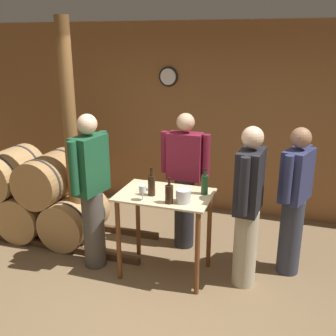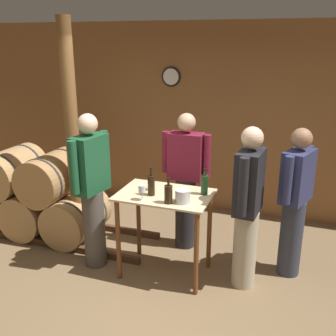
{
  "view_description": "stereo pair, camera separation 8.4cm",
  "coord_description": "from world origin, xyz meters",
  "px_view_note": "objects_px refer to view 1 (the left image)",
  "views": [
    {
      "loc": [
        1.12,
        -2.94,
        2.45
      ],
      "look_at": [
        -0.1,
        0.73,
        1.18
      ],
      "focal_mm": 42.0,
      "sensor_mm": 36.0,
      "label": 1
    },
    {
      "loc": [
        1.2,
        -2.91,
        2.45
      ],
      "look_at": [
        -0.1,
        0.73,
        1.18
      ],
      "focal_mm": 42.0,
      "sensor_mm": 36.0,
      "label": 2
    }
  ],
  "objects_px": {
    "wine_bottle_far_left": "(152,185)",
    "wine_bottle_center": "(205,184)",
    "person_host": "(248,205)",
    "person_visitor_near_door": "(294,199)",
    "person_visitor_with_scarf": "(91,189)",
    "wine_glass_near_left": "(151,180)",
    "wine_glass_near_center": "(143,189)",
    "wine_bottle_left": "(169,194)",
    "ice_bucket": "(183,196)",
    "person_visitor_bearded": "(185,179)",
    "wooden_post": "(71,139)"
  },
  "relations": [
    {
      "from": "wooden_post",
      "to": "person_visitor_near_door",
      "type": "distance_m",
      "value": 2.58
    },
    {
      "from": "wine_bottle_left",
      "to": "person_host",
      "type": "xyz_separation_m",
      "value": [
        0.73,
        0.28,
        -0.14
      ]
    },
    {
      "from": "wooden_post",
      "to": "wine_bottle_center",
      "type": "relative_size",
      "value": 9.74
    },
    {
      "from": "ice_bucket",
      "to": "wine_bottle_center",
      "type": "bearing_deg",
      "value": 62.82
    },
    {
      "from": "wine_glass_near_center",
      "to": "ice_bucket",
      "type": "distance_m",
      "value": 0.41
    },
    {
      "from": "wine_bottle_far_left",
      "to": "person_visitor_bearded",
      "type": "relative_size",
      "value": 0.18
    },
    {
      "from": "wine_bottle_left",
      "to": "wine_glass_near_center",
      "type": "xyz_separation_m",
      "value": [
        -0.27,
        -0.02,
        0.02
      ]
    },
    {
      "from": "wine_glass_near_left",
      "to": "person_host",
      "type": "bearing_deg",
      "value": 0.73
    },
    {
      "from": "wine_bottle_left",
      "to": "ice_bucket",
      "type": "bearing_deg",
      "value": 24.91
    },
    {
      "from": "wine_bottle_left",
      "to": "ice_bucket",
      "type": "distance_m",
      "value": 0.14
    },
    {
      "from": "wine_glass_near_center",
      "to": "person_host",
      "type": "xyz_separation_m",
      "value": [
        1.0,
        0.3,
        -0.16
      ]
    },
    {
      "from": "wine_bottle_far_left",
      "to": "ice_bucket",
      "type": "xyz_separation_m",
      "value": [
        0.36,
        -0.08,
        -0.05
      ]
    },
    {
      "from": "wine_bottle_center",
      "to": "ice_bucket",
      "type": "xyz_separation_m",
      "value": [
        -0.14,
        -0.28,
        -0.04
      ]
    },
    {
      "from": "wine_bottle_center",
      "to": "ice_bucket",
      "type": "relative_size",
      "value": 1.9
    },
    {
      "from": "wine_bottle_far_left",
      "to": "person_host",
      "type": "relative_size",
      "value": 0.18
    },
    {
      "from": "wine_bottle_far_left",
      "to": "ice_bucket",
      "type": "bearing_deg",
      "value": -12.03
    },
    {
      "from": "wine_bottle_left",
      "to": "wooden_post",
      "type": "bearing_deg",
      "value": 159.98
    },
    {
      "from": "wine_bottle_left",
      "to": "person_visitor_with_scarf",
      "type": "relative_size",
      "value": 0.15
    },
    {
      "from": "person_visitor_bearded",
      "to": "ice_bucket",
      "type": "bearing_deg",
      "value": -74.94
    },
    {
      "from": "ice_bucket",
      "to": "person_host",
      "type": "relative_size",
      "value": 0.09
    },
    {
      "from": "wooden_post",
      "to": "wine_bottle_far_left",
      "type": "xyz_separation_m",
      "value": [
        1.13,
        -0.36,
        -0.31
      ]
    },
    {
      "from": "wine_glass_near_center",
      "to": "person_host",
      "type": "height_order",
      "value": "person_host"
    },
    {
      "from": "wine_bottle_center",
      "to": "person_visitor_near_door",
      "type": "relative_size",
      "value": 0.17
    },
    {
      "from": "person_visitor_with_scarf",
      "to": "wine_glass_near_left",
      "type": "bearing_deg",
      "value": 13.72
    },
    {
      "from": "wine_bottle_left",
      "to": "wine_glass_near_center",
      "type": "bearing_deg",
      "value": -176.65
    },
    {
      "from": "wine_glass_near_center",
      "to": "person_visitor_bearded",
      "type": "relative_size",
      "value": 0.09
    },
    {
      "from": "wine_bottle_left",
      "to": "person_visitor_bearded",
      "type": "distance_m",
      "value": 0.88
    },
    {
      "from": "wine_bottle_far_left",
      "to": "wine_glass_near_left",
      "type": "height_order",
      "value": "wine_bottle_far_left"
    },
    {
      "from": "person_host",
      "to": "wine_glass_near_center",
      "type": "bearing_deg",
      "value": -163.34
    },
    {
      "from": "wine_glass_near_left",
      "to": "person_host",
      "type": "height_order",
      "value": "person_host"
    },
    {
      "from": "person_visitor_near_door",
      "to": "person_visitor_with_scarf",
      "type": "bearing_deg",
      "value": -165.18
    },
    {
      "from": "wooden_post",
      "to": "wine_glass_near_left",
      "type": "bearing_deg",
      "value": -11.94
    },
    {
      "from": "person_host",
      "to": "wine_bottle_left",
      "type": "bearing_deg",
      "value": -158.75
    },
    {
      "from": "wooden_post",
      "to": "wine_glass_near_center",
      "type": "xyz_separation_m",
      "value": [
        1.1,
        -0.51,
        -0.3
      ]
    },
    {
      "from": "wine_bottle_far_left",
      "to": "person_visitor_near_door",
      "type": "height_order",
      "value": "person_visitor_near_door"
    },
    {
      "from": "wooden_post",
      "to": "person_host",
      "type": "xyz_separation_m",
      "value": [
        2.1,
        -0.22,
        -0.46
      ]
    },
    {
      "from": "wine_bottle_center",
      "to": "ice_bucket",
      "type": "height_order",
      "value": "wine_bottle_center"
    },
    {
      "from": "wine_glass_near_left",
      "to": "wooden_post",
      "type": "bearing_deg",
      "value": 168.06
    },
    {
      "from": "wine_glass_near_center",
      "to": "person_visitor_near_door",
      "type": "distance_m",
      "value": 1.6
    },
    {
      "from": "person_host",
      "to": "person_visitor_with_scarf",
      "type": "relative_size",
      "value": 0.97
    },
    {
      "from": "wine_bottle_center",
      "to": "person_visitor_with_scarf",
      "type": "bearing_deg",
      "value": -169.33
    },
    {
      "from": "wine_bottle_far_left",
      "to": "wine_glass_near_left",
      "type": "distance_m",
      "value": 0.15
    },
    {
      "from": "wine_glass_near_left",
      "to": "person_visitor_with_scarf",
      "type": "distance_m",
      "value": 0.66
    },
    {
      "from": "wine_bottle_far_left",
      "to": "wine_bottle_center",
      "type": "xyz_separation_m",
      "value": [
        0.5,
        0.2,
        -0.0
      ]
    },
    {
      "from": "wooden_post",
      "to": "ice_bucket",
      "type": "bearing_deg",
      "value": -16.4
    },
    {
      "from": "ice_bucket",
      "to": "person_visitor_bearded",
      "type": "distance_m",
      "value": 0.84
    },
    {
      "from": "wine_glass_near_left",
      "to": "person_host",
      "type": "xyz_separation_m",
      "value": [
        1.02,
        0.01,
        -0.15
      ]
    },
    {
      "from": "ice_bucket",
      "to": "person_visitor_bearded",
      "type": "height_order",
      "value": "person_visitor_bearded"
    },
    {
      "from": "wine_bottle_center",
      "to": "wine_bottle_far_left",
      "type": "bearing_deg",
      "value": -157.9
    },
    {
      "from": "wooden_post",
      "to": "wine_bottle_far_left",
      "type": "relative_size",
      "value": 9.08
    }
  ]
}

